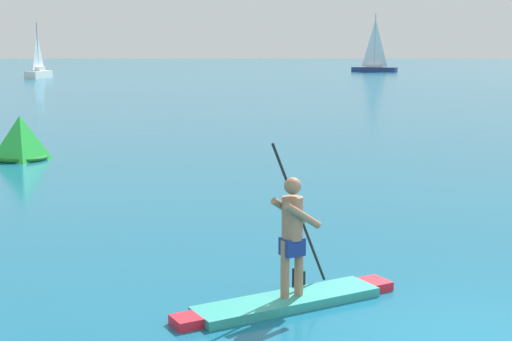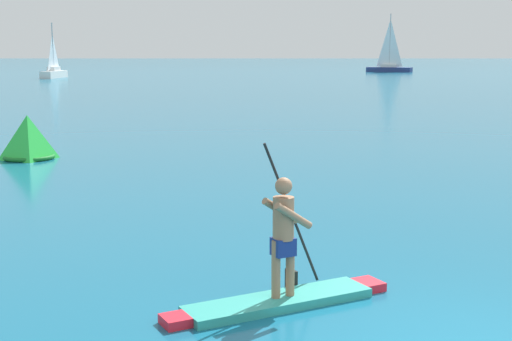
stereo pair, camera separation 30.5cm
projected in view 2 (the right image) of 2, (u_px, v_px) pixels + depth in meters
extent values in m
cube|color=teal|center=(278.00, 301.00, 8.93)|extent=(2.41, 1.65, 0.11)
cube|color=red|center=(367.00, 285.00, 9.56)|extent=(0.46, 0.50, 0.11)
cube|color=red|center=(175.00, 321.00, 8.30)|extent=(0.43, 0.45, 0.11)
cylinder|color=#997051|center=(289.00, 267.00, 8.93)|extent=(0.11, 0.11, 0.73)
cylinder|color=#997051|center=(275.00, 269.00, 8.84)|extent=(0.11, 0.11, 0.73)
cube|color=navy|center=(282.00, 246.00, 8.84)|extent=(0.33, 0.32, 0.22)
cylinder|color=#997051|center=(283.00, 218.00, 8.78)|extent=(0.26, 0.26, 0.53)
sphere|color=#997051|center=(283.00, 186.00, 8.71)|extent=(0.21, 0.21, 0.21)
cylinder|color=#997051|center=(280.00, 211.00, 8.93)|extent=(0.50, 0.35, 0.41)
cylinder|color=#997051|center=(293.00, 216.00, 8.66)|extent=(0.50, 0.35, 0.41)
cylinder|color=black|center=(291.00, 214.00, 9.29)|extent=(0.75, 0.43, 1.90)
cube|color=black|center=(290.00, 282.00, 9.44)|extent=(0.16, 0.21, 0.32)
pyramid|color=green|center=(27.00, 137.00, 20.69)|extent=(1.54, 1.54, 1.26)
torus|color=#167226|center=(28.00, 157.00, 20.78)|extent=(1.46, 1.46, 0.12)
cube|color=white|center=(53.00, 74.00, 76.90)|extent=(1.74, 4.95, 0.76)
cylinder|color=#B2B2B7|center=(52.00, 47.00, 76.42)|extent=(0.12, 0.12, 5.02)
pyramid|color=white|center=(52.00, 51.00, 76.50)|extent=(0.37, 2.17, 3.89)
cube|color=silver|center=(53.00, 69.00, 76.80)|extent=(1.04, 1.83, 0.45)
cube|color=navy|center=(388.00, 70.00, 96.41)|extent=(6.03, 3.96, 0.63)
cylinder|color=#B2B2B7|center=(389.00, 41.00, 95.78)|extent=(0.12, 0.12, 7.00)
pyramid|color=white|center=(389.00, 43.00, 95.83)|extent=(2.20, 1.64, 6.22)
cube|color=silver|center=(388.00, 66.00, 96.33)|extent=(2.40, 1.92, 0.38)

